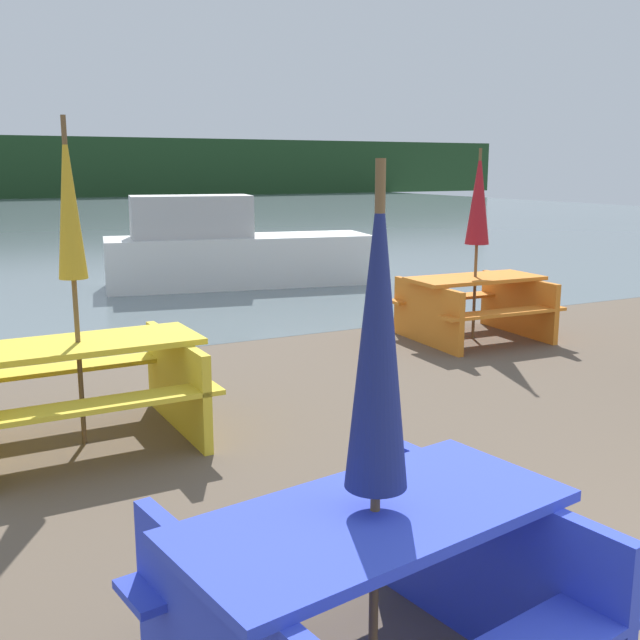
{
  "coord_description": "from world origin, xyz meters",
  "views": [
    {
      "loc": [
        -3.18,
        -0.84,
        2.04
      ],
      "look_at": [
        -0.55,
        4.3,
        0.85
      ],
      "focal_mm": 42.0,
      "sensor_mm": 36.0,
      "label": 1
    }
  ],
  "objects_px": {
    "picnic_table_orange": "(474,302)",
    "picnic_table_yellow": "(81,383)",
    "umbrella_gold": "(69,204)",
    "umbrella_navy": "(378,334)",
    "umbrella_crimson": "(479,198)",
    "picnic_table_blue": "(374,591)",
    "boat": "(230,252)"
  },
  "relations": [
    {
      "from": "picnic_table_orange",
      "to": "umbrella_navy",
      "type": "bearing_deg",
      "value": -131.84
    },
    {
      "from": "umbrella_navy",
      "to": "picnic_table_blue",
      "type": "bearing_deg",
      "value": 0.0
    },
    {
      "from": "picnic_table_yellow",
      "to": "umbrella_navy",
      "type": "distance_m",
      "value": 3.54
    },
    {
      "from": "picnic_table_blue",
      "to": "picnic_table_orange",
      "type": "bearing_deg",
      "value": 48.16
    },
    {
      "from": "picnic_table_blue",
      "to": "umbrella_navy",
      "type": "xyz_separation_m",
      "value": [
        0.0,
        0.0,
        0.99
      ]
    },
    {
      "from": "picnic_table_yellow",
      "to": "boat",
      "type": "xyz_separation_m",
      "value": [
        3.66,
        6.68,
        0.11
      ]
    },
    {
      "from": "picnic_table_blue",
      "to": "umbrella_gold",
      "type": "height_order",
      "value": "umbrella_gold"
    },
    {
      "from": "picnic_table_yellow",
      "to": "picnic_table_orange",
      "type": "bearing_deg",
      "value": 16.84
    },
    {
      "from": "umbrella_crimson",
      "to": "umbrella_navy",
      "type": "height_order",
      "value": "umbrella_crimson"
    },
    {
      "from": "boat",
      "to": "umbrella_gold",
      "type": "bearing_deg",
      "value": -108.11
    },
    {
      "from": "picnic_table_blue",
      "to": "picnic_table_orange",
      "type": "xyz_separation_m",
      "value": [
        4.31,
        4.81,
        -0.02
      ]
    },
    {
      "from": "picnic_table_yellow",
      "to": "picnic_table_blue",
      "type": "bearing_deg",
      "value": -81.56
    },
    {
      "from": "picnic_table_yellow",
      "to": "umbrella_navy",
      "type": "height_order",
      "value": "umbrella_navy"
    },
    {
      "from": "umbrella_crimson",
      "to": "picnic_table_blue",
      "type": "bearing_deg",
      "value": -131.84
    },
    {
      "from": "umbrella_gold",
      "to": "umbrella_navy",
      "type": "distance_m",
      "value": 3.41
    },
    {
      "from": "umbrella_gold",
      "to": "umbrella_crimson",
      "type": "bearing_deg",
      "value": 16.84
    },
    {
      "from": "umbrella_crimson",
      "to": "umbrella_gold",
      "type": "distance_m",
      "value": 5.03
    },
    {
      "from": "umbrella_crimson",
      "to": "picnic_table_yellow",
      "type": "bearing_deg",
      "value": -163.16
    },
    {
      "from": "umbrella_gold",
      "to": "boat",
      "type": "distance_m",
      "value": 7.71
    },
    {
      "from": "umbrella_gold",
      "to": "umbrella_navy",
      "type": "xyz_separation_m",
      "value": [
        0.5,
        -3.36,
        -0.32
      ]
    },
    {
      "from": "picnic_table_orange",
      "to": "umbrella_crimson",
      "type": "relative_size",
      "value": 0.74
    },
    {
      "from": "picnic_table_orange",
      "to": "picnic_table_yellow",
      "type": "bearing_deg",
      "value": -163.16
    },
    {
      "from": "picnic_table_blue",
      "to": "picnic_table_yellow",
      "type": "bearing_deg",
      "value": 98.44
    },
    {
      "from": "umbrella_crimson",
      "to": "boat",
      "type": "xyz_separation_m",
      "value": [
        -1.15,
        5.23,
        -1.09
      ]
    },
    {
      "from": "umbrella_gold",
      "to": "boat",
      "type": "relative_size",
      "value": 0.51
    },
    {
      "from": "picnic_table_orange",
      "to": "boat",
      "type": "relative_size",
      "value": 0.35
    },
    {
      "from": "picnic_table_orange",
      "to": "umbrella_gold",
      "type": "distance_m",
      "value": 5.2
    },
    {
      "from": "umbrella_crimson",
      "to": "boat",
      "type": "relative_size",
      "value": 0.48
    },
    {
      "from": "picnic_table_orange",
      "to": "boat",
      "type": "xyz_separation_m",
      "value": [
        -1.15,
        5.23,
        0.14
      ]
    },
    {
      "from": "picnic_table_orange",
      "to": "boat",
      "type": "height_order",
      "value": "boat"
    },
    {
      "from": "umbrella_gold",
      "to": "picnic_table_orange",
      "type": "bearing_deg",
      "value": 16.84
    },
    {
      "from": "umbrella_gold",
      "to": "picnic_table_yellow",
      "type": "bearing_deg",
      "value": 90.0
    }
  ]
}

